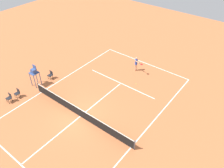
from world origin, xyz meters
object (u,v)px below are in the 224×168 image
player_serving (136,63)px  tennis_ball (136,84)px  courtside_chair_mid (50,75)px  courtside_chair_far (17,93)px  courtside_chair_near (9,97)px  umpire_chair (34,72)px

player_serving → tennis_ball: bearing=45.6°
courtside_chair_mid → courtside_chair_far: 4.02m
tennis_ball → courtside_chair_near: (8.08, 9.80, 0.50)m
courtside_chair_mid → tennis_ball: bearing=-148.3°
player_serving → courtside_chair_near: 13.68m
tennis_ball → courtside_chair_mid: courtside_chair_mid is taller
courtside_chair_near → umpire_chair: bearing=-87.7°
tennis_ball → courtside_chair_mid: size_ratio=0.07×
tennis_ball → courtside_chair_far: size_ratio=0.07×
umpire_chair → courtside_chair_mid: umpire_chair is taller
courtside_chair_near → courtside_chair_mid: size_ratio=1.00×
player_serving → courtside_chair_mid: bearing=-30.8°
tennis_ball → umpire_chair: 10.63m
tennis_ball → courtside_chair_far: bearing=47.9°
player_serving → courtside_chair_mid: player_serving is taller
player_serving → umpire_chair: bearing=-26.0°
umpire_chair → courtside_chair_mid: bearing=-99.7°
player_serving → courtside_chair_far: player_serving is taller
tennis_ball → courtside_chair_mid: (7.92, 4.90, 0.50)m
courtside_chair_near → courtside_chair_mid: 4.91m
tennis_ball → player_serving: bearing=-56.3°
umpire_chair → tennis_ball: bearing=-141.4°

